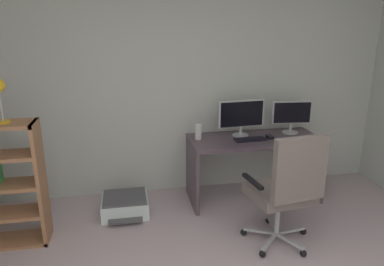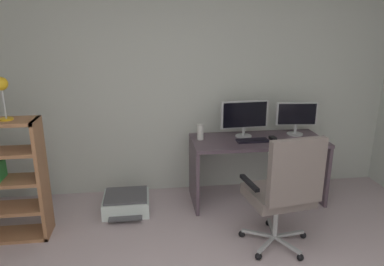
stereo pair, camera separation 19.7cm
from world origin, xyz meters
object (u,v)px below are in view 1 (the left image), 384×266
object	(u,v)px
desk	(254,154)
computer_mouse	(270,137)
printer	(125,205)
keyboard	(250,139)
office_chair	(287,186)
monitor_main	(241,115)
desktop_speaker	(198,132)
monitor_secondary	(292,114)

from	to	relation	value
desk	computer_mouse	bearing A→B (deg)	-17.02
printer	keyboard	bearing A→B (deg)	0.79
computer_mouse	office_chair	bearing A→B (deg)	-106.04
keyboard	printer	world-z (taller)	keyboard
monitor_main	keyboard	bearing A→B (deg)	-75.51
desk	desktop_speaker	world-z (taller)	desktop_speaker
keyboard	monitor_secondary	bearing A→B (deg)	16.53
monitor_secondary	printer	size ratio (longest dim) A/B	0.89
monitor_main	computer_mouse	size ratio (longest dim) A/B	5.32
monitor_main	desktop_speaker	size ratio (longest dim) A/B	3.13
desk	monitor_secondary	bearing A→B (deg)	13.56
desk	keyboard	bearing A→B (deg)	-139.77
desk	keyboard	size ratio (longest dim) A/B	4.25
monitor_main	printer	distance (m)	1.59
monitor_secondary	desktop_speaker	world-z (taller)	monitor_secondary
office_chair	printer	size ratio (longest dim) A/B	2.11
keyboard	computer_mouse	distance (m)	0.24
computer_mouse	printer	distance (m)	1.72
desktop_speaker	keyboard	bearing A→B (deg)	-14.09
monitor_main	monitor_secondary	xyz separation A→B (m)	(0.60, 0.00, -0.02)
monitor_secondary	printer	world-z (taller)	monitor_secondary
office_chair	printer	distance (m)	1.71
desk	keyboard	xyz separation A→B (m)	(-0.08, -0.07, 0.20)
desk	desktop_speaker	distance (m)	0.69
desk	monitor_secondary	size ratio (longest dim) A/B	3.18
computer_mouse	keyboard	bearing A→B (deg)	-176.51
monitor_secondary	computer_mouse	distance (m)	0.41
printer	monitor_secondary	bearing A→B (deg)	6.05
monitor_main	desktop_speaker	distance (m)	0.52
monitor_main	keyboard	world-z (taller)	monitor_main
monitor_main	keyboard	distance (m)	0.30
monitor_main	monitor_secondary	distance (m)	0.60
keyboard	office_chair	distance (m)	0.91
desk	office_chair	bearing A→B (deg)	-94.05
monitor_secondary	desk	bearing A→B (deg)	-166.44
desktop_speaker	printer	xyz separation A→B (m)	(-0.82, -0.15, -0.71)
desk	monitor_main	bearing A→B (deg)	139.52
computer_mouse	office_chair	distance (m)	0.96
printer	monitor_main	bearing A→B (deg)	8.76
keyboard	printer	xyz separation A→B (m)	(-1.36, -0.02, -0.64)
keyboard	monitor_main	bearing A→B (deg)	102.58
desktop_speaker	desk	bearing A→B (deg)	-5.91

